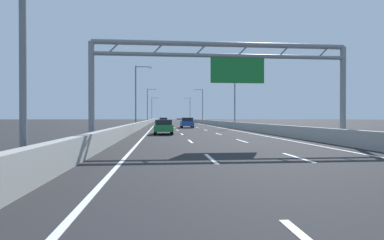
% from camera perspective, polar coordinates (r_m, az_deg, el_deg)
% --- Properties ---
extents(ground_plane, '(260.00, 260.00, 0.00)m').
position_cam_1_polar(ground_plane, '(99.96, -3.38, -0.41)').
color(ground_plane, '#262628').
extents(lane_dash_left_1, '(0.16, 3.00, 0.01)m').
position_cam_1_polar(lane_dash_left_1, '(12.64, 3.45, -7.02)').
color(lane_dash_left_1, white).
rests_on(lane_dash_left_1, ground_plane).
extents(lane_dash_left_2, '(0.16, 3.00, 0.01)m').
position_cam_1_polar(lane_dash_left_2, '(21.53, -0.30, -3.89)').
color(lane_dash_left_2, white).
rests_on(lane_dash_left_2, ground_plane).
extents(lane_dash_left_3, '(0.16, 3.00, 0.01)m').
position_cam_1_polar(lane_dash_left_3, '(30.49, -1.85, -2.58)').
color(lane_dash_left_3, white).
rests_on(lane_dash_left_3, ground_plane).
extents(lane_dash_left_4, '(0.16, 3.00, 0.01)m').
position_cam_1_polar(lane_dash_left_4, '(39.46, -2.69, -1.87)').
color(lane_dash_left_4, white).
rests_on(lane_dash_left_4, ground_plane).
extents(lane_dash_left_5, '(0.16, 3.00, 0.01)m').
position_cam_1_polar(lane_dash_left_5, '(48.45, -3.22, -1.42)').
color(lane_dash_left_5, white).
rests_on(lane_dash_left_5, ground_plane).
extents(lane_dash_left_6, '(0.16, 3.00, 0.01)m').
position_cam_1_polar(lane_dash_left_6, '(57.44, -3.58, -1.11)').
color(lane_dash_left_6, white).
rests_on(lane_dash_left_6, ground_plane).
extents(lane_dash_left_7, '(0.16, 3.00, 0.01)m').
position_cam_1_polar(lane_dash_left_7, '(66.43, -3.84, -0.89)').
color(lane_dash_left_7, white).
rests_on(lane_dash_left_7, ground_plane).
extents(lane_dash_left_8, '(0.16, 3.00, 0.01)m').
position_cam_1_polar(lane_dash_left_8, '(75.42, -4.05, -0.71)').
color(lane_dash_left_8, white).
rests_on(lane_dash_left_8, ground_plane).
extents(lane_dash_left_9, '(0.16, 3.00, 0.01)m').
position_cam_1_polar(lane_dash_left_9, '(84.42, -4.21, -0.58)').
color(lane_dash_left_9, white).
rests_on(lane_dash_left_9, ground_plane).
extents(lane_dash_left_10, '(0.16, 3.00, 0.01)m').
position_cam_1_polar(lane_dash_left_10, '(93.41, -4.33, -0.47)').
color(lane_dash_left_10, white).
rests_on(lane_dash_left_10, ground_plane).
extents(lane_dash_left_11, '(0.16, 3.00, 0.01)m').
position_cam_1_polar(lane_dash_left_11, '(102.41, -4.44, -0.38)').
color(lane_dash_left_11, white).
rests_on(lane_dash_left_11, ground_plane).
extents(lane_dash_left_12, '(0.16, 3.00, 0.01)m').
position_cam_1_polar(lane_dash_left_12, '(111.41, -4.53, -0.31)').
color(lane_dash_left_12, white).
rests_on(lane_dash_left_12, ground_plane).
extents(lane_dash_left_13, '(0.16, 3.00, 0.01)m').
position_cam_1_polar(lane_dash_left_13, '(120.41, -4.60, -0.24)').
color(lane_dash_left_13, white).
rests_on(lane_dash_left_13, ground_plane).
extents(lane_dash_left_14, '(0.16, 3.00, 0.01)m').
position_cam_1_polar(lane_dash_left_14, '(129.40, -4.67, -0.19)').
color(lane_dash_left_14, white).
rests_on(lane_dash_left_14, ground_plane).
extents(lane_dash_left_15, '(0.16, 3.00, 0.01)m').
position_cam_1_polar(lane_dash_left_15, '(138.40, -4.72, -0.14)').
color(lane_dash_left_15, white).
rests_on(lane_dash_left_15, ground_plane).
extents(lane_dash_left_16, '(0.16, 3.00, 0.01)m').
position_cam_1_polar(lane_dash_left_16, '(147.40, -4.77, -0.10)').
color(lane_dash_left_16, white).
rests_on(lane_dash_left_16, ground_plane).
extents(lane_dash_left_17, '(0.16, 3.00, 0.01)m').
position_cam_1_polar(lane_dash_left_17, '(156.40, -4.82, -0.06)').
color(lane_dash_left_17, white).
rests_on(lane_dash_left_17, ground_plane).
extents(lane_dash_right_1, '(0.16, 3.00, 0.01)m').
position_cam_1_polar(lane_dash_right_1, '(13.67, 18.63, -6.48)').
color(lane_dash_right_1, white).
rests_on(lane_dash_right_1, ground_plane).
extents(lane_dash_right_2, '(0.16, 3.00, 0.01)m').
position_cam_1_polar(lane_dash_right_2, '(22.15, 9.03, -3.77)').
color(lane_dash_right_2, white).
rests_on(lane_dash_right_2, ground_plane).
extents(lane_dash_right_3, '(0.16, 3.00, 0.01)m').
position_cam_1_polar(lane_dash_right_3, '(30.93, 4.83, -2.54)').
color(lane_dash_right_3, white).
rests_on(lane_dash_right_3, ground_plane).
extents(lane_dash_right_4, '(0.16, 3.00, 0.01)m').
position_cam_1_polar(lane_dash_right_4, '(39.80, 2.50, -1.85)').
color(lane_dash_right_4, white).
rests_on(lane_dash_right_4, ground_plane).
extents(lane_dash_right_5, '(0.16, 3.00, 0.01)m').
position_cam_1_polar(lane_dash_right_5, '(48.73, 1.02, -1.41)').
color(lane_dash_right_5, white).
rests_on(lane_dash_right_5, ground_plane).
extents(lane_dash_right_6, '(0.16, 3.00, 0.01)m').
position_cam_1_polar(lane_dash_right_6, '(57.67, -0.00, -1.10)').
color(lane_dash_right_6, white).
rests_on(lane_dash_right_6, ground_plane).
extents(lane_dash_right_7, '(0.16, 3.00, 0.01)m').
position_cam_1_polar(lane_dash_right_7, '(66.63, -0.75, -0.88)').
color(lane_dash_right_7, white).
rests_on(lane_dash_right_7, ground_plane).
extents(lane_dash_right_8, '(0.16, 3.00, 0.01)m').
position_cam_1_polar(lane_dash_right_8, '(75.60, -1.32, -0.71)').
color(lane_dash_right_8, white).
rests_on(lane_dash_right_8, ground_plane).
extents(lane_dash_right_9, '(0.16, 3.00, 0.01)m').
position_cam_1_polar(lane_dash_right_9, '(84.58, -1.77, -0.58)').
color(lane_dash_right_9, white).
rests_on(lane_dash_right_9, ground_plane).
extents(lane_dash_right_10, '(0.16, 3.00, 0.01)m').
position_cam_1_polar(lane_dash_right_10, '(93.56, -2.13, -0.47)').
color(lane_dash_right_10, white).
rests_on(lane_dash_right_10, ground_plane).
extents(lane_dash_right_11, '(0.16, 3.00, 0.01)m').
position_cam_1_polar(lane_dash_right_11, '(102.54, -2.43, -0.38)').
color(lane_dash_right_11, white).
rests_on(lane_dash_right_11, ground_plane).
extents(lane_dash_right_12, '(0.16, 3.00, 0.01)m').
position_cam_1_polar(lane_dash_right_12, '(111.53, -2.68, -0.30)').
color(lane_dash_right_12, white).
rests_on(lane_dash_right_12, ground_plane).
extents(lane_dash_right_13, '(0.16, 3.00, 0.01)m').
position_cam_1_polar(lane_dash_right_13, '(120.52, -2.89, -0.24)').
color(lane_dash_right_13, white).
rests_on(lane_dash_right_13, ground_plane).
extents(lane_dash_right_14, '(0.16, 3.00, 0.01)m').
position_cam_1_polar(lane_dash_right_14, '(129.51, -3.07, -0.19)').
color(lane_dash_right_14, white).
rests_on(lane_dash_right_14, ground_plane).
extents(lane_dash_right_15, '(0.16, 3.00, 0.01)m').
position_cam_1_polar(lane_dash_right_15, '(138.50, -3.23, -0.14)').
color(lane_dash_right_15, white).
rests_on(lane_dash_right_15, ground_plane).
extents(lane_dash_right_16, '(0.16, 3.00, 0.01)m').
position_cam_1_polar(lane_dash_right_16, '(147.49, -3.38, -0.10)').
color(lane_dash_right_16, white).
rests_on(lane_dash_right_16, ground_plane).
extents(lane_dash_right_17, '(0.16, 3.00, 0.01)m').
position_cam_1_polar(lane_dash_right_17, '(156.49, -3.50, -0.06)').
color(lane_dash_right_17, white).
rests_on(lane_dash_right_17, ground_plane).
extents(edge_line_left, '(0.16, 176.00, 0.01)m').
position_cam_1_polar(edge_line_left, '(87.91, -6.51, -0.54)').
color(edge_line_left, white).
rests_on(edge_line_left, ground_plane).
extents(edge_line_right, '(0.16, 176.00, 0.01)m').
position_cam_1_polar(edge_line_right, '(88.35, 0.32, -0.53)').
color(edge_line_right, white).
rests_on(edge_line_right, ground_plane).
extents(barrier_left, '(0.45, 220.00, 0.95)m').
position_cam_1_polar(barrier_left, '(109.93, -7.17, -0.08)').
color(barrier_left, '#9E9E99').
rests_on(barrier_left, ground_plane).
extents(barrier_right, '(0.45, 220.00, 0.95)m').
position_cam_1_polar(barrier_right, '(110.40, 0.01, -0.07)').
color(barrier_right, '#9E9E99').
rests_on(barrier_right, ground_plane).
extents(sign_gantry, '(16.26, 0.36, 6.36)m').
position_cam_1_polar(sign_gantry, '(19.93, 5.86, 9.70)').
color(sign_gantry, gray).
rests_on(sign_gantry, ground_plane).
extents(streetlamp_left_mid, '(2.58, 0.28, 9.50)m').
position_cam_1_polar(streetlamp_left_mid, '(48.72, -9.92, 4.93)').
color(streetlamp_left_mid, slate).
rests_on(streetlamp_left_mid, ground_plane).
extents(streetlamp_right_mid, '(2.58, 0.28, 9.50)m').
position_cam_1_polar(streetlamp_right_mid, '(49.86, 7.52, 4.83)').
color(streetlamp_right_mid, slate).
rests_on(streetlamp_right_mid, ground_plane).
extents(streetlamp_left_far, '(2.58, 0.28, 9.50)m').
position_cam_1_polar(streetlamp_left_far, '(87.65, -7.97, 2.98)').
color(streetlamp_left_far, slate).
rests_on(streetlamp_left_far, ground_plane).
extents(streetlamp_right_far, '(2.58, 0.28, 9.50)m').
position_cam_1_polar(streetlamp_right_far, '(88.29, 1.78, 2.97)').
color(streetlamp_right_far, slate).
rests_on(streetlamp_right_far, ground_plane).
extents(streetlamp_left_distant, '(2.58, 0.28, 9.50)m').
position_cam_1_polar(streetlamp_left_distant, '(126.66, -7.22, 2.23)').
color(streetlamp_left_distant, slate).
rests_on(streetlamp_left_distant, ground_plane).
extents(streetlamp_right_distant, '(2.58, 0.28, 9.50)m').
position_cam_1_polar(streetlamp_right_distant, '(127.10, -0.47, 2.23)').
color(streetlamp_right_distant, slate).
rests_on(streetlamp_right_distant, ground_plane).
extents(green_car, '(1.78, 4.53, 1.41)m').
position_cam_1_polar(green_car, '(30.54, -5.20, -1.23)').
color(green_car, '#1E7A38').
rests_on(green_car, ground_plane).
extents(red_car, '(1.86, 4.59, 1.39)m').
position_cam_1_polar(red_car, '(110.99, -5.44, 0.06)').
color(red_car, red).
rests_on(red_car, ground_plane).
extents(silver_car, '(1.88, 4.52, 1.53)m').
position_cam_1_polar(silver_car, '(69.66, -5.22, -0.19)').
color(silver_car, '#A8ADB2').
rests_on(silver_car, ground_plane).
extents(blue_car, '(1.90, 4.21, 1.57)m').
position_cam_1_polar(blue_car, '(48.54, -0.94, -0.48)').
color(blue_car, '#2347AD').
rests_on(blue_car, ground_plane).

